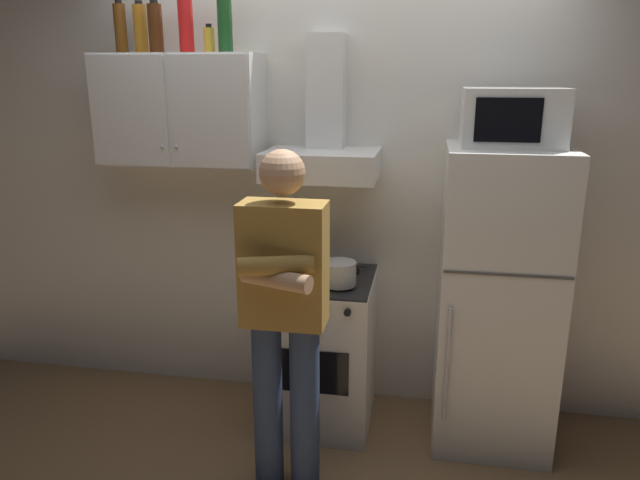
# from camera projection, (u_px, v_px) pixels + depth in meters

# --- Properties ---
(ground_plane) EXTENTS (7.00, 7.00, 0.00)m
(ground_plane) POSITION_uv_depth(u_px,v_px,m) (320.00, 442.00, 3.26)
(ground_plane) COLOR olive
(back_wall_tiled) EXTENTS (4.80, 0.10, 2.70)m
(back_wall_tiled) POSITION_uv_depth(u_px,v_px,m) (338.00, 179.00, 3.46)
(back_wall_tiled) COLOR silver
(back_wall_tiled) RESTS_ON ground_plane
(upper_cabinet) EXTENTS (0.90, 0.37, 0.60)m
(upper_cabinet) POSITION_uv_depth(u_px,v_px,m) (181.00, 110.00, 3.28)
(upper_cabinet) COLOR silver
(stove_oven) EXTENTS (0.60, 0.62, 0.87)m
(stove_oven) POSITION_uv_depth(u_px,v_px,m) (319.00, 349.00, 3.39)
(stove_oven) COLOR white
(stove_oven) RESTS_ON ground_plane
(range_hood) EXTENTS (0.60, 0.44, 0.75)m
(range_hood) POSITION_uv_depth(u_px,v_px,m) (323.00, 141.00, 3.19)
(range_hood) COLOR white
(refrigerator) EXTENTS (0.60, 0.62, 1.60)m
(refrigerator) POSITION_uv_depth(u_px,v_px,m) (497.00, 300.00, 3.12)
(refrigerator) COLOR white
(refrigerator) RESTS_ON ground_plane
(microwave) EXTENTS (0.48, 0.37, 0.28)m
(microwave) POSITION_uv_depth(u_px,v_px,m) (512.00, 117.00, 2.89)
(microwave) COLOR silver
(microwave) RESTS_ON refrigerator
(person_standing) EXTENTS (0.38, 0.33, 1.64)m
(person_standing) POSITION_uv_depth(u_px,v_px,m) (284.00, 313.00, 2.69)
(person_standing) COLOR navy
(person_standing) RESTS_ON ground_plane
(cooking_pot) EXTENTS (0.28, 0.18, 0.13)m
(cooking_pot) POSITION_uv_depth(u_px,v_px,m) (339.00, 273.00, 3.11)
(cooking_pot) COLOR #B7BABF
(cooking_pot) RESTS_ON stove_oven
(bottle_wine_green) EXTENTS (0.08, 0.08, 0.31)m
(bottle_wine_green) POSITION_uv_depth(u_px,v_px,m) (225.00, 23.00, 3.11)
(bottle_wine_green) COLOR #19471E
(bottle_wine_green) RESTS_ON upper_cabinet
(bottle_beer_brown) EXTENTS (0.07, 0.07, 0.28)m
(bottle_beer_brown) POSITION_uv_depth(u_px,v_px,m) (121.00, 28.00, 3.26)
(bottle_beer_brown) COLOR brown
(bottle_beer_brown) RESTS_ON upper_cabinet
(bottle_soda_red) EXTENTS (0.08, 0.08, 0.29)m
(bottle_soda_red) POSITION_uv_depth(u_px,v_px,m) (186.00, 25.00, 3.15)
(bottle_soda_red) COLOR red
(bottle_soda_red) RESTS_ON upper_cabinet
(bottle_rum_dark) EXTENTS (0.08, 0.08, 0.27)m
(bottle_rum_dark) POSITION_uv_depth(u_px,v_px,m) (156.00, 28.00, 3.18)
(bottle_rum_dark) COLOR #47230F
(bottle_rum_dark) RESTS_ON upper_cabinet
(bottle_spice_jar) EXTENTS (0.06, 0.06, 0.15)m
(bottle_spice_jar) POSITION_uv_depth(u_px,v_px,m) (209.00, 40.00, 3.18)
(bottle_spice_jar) COLOR gold
(bottle_spice_jar) RESTS_ON upper_cabinet
(bottle_liquor_amber) EXTENTS (0.07, 0.07, 0.27)m
(bottle_liquor_amber) POSITION_uv_depth(u_px,v_px,m) (141.00, 29.00, 3.25)
(bottle_liquor_amber) COLOR #B7721E
(bottle_liquor_amber) RESTS_ON upper_cabinet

